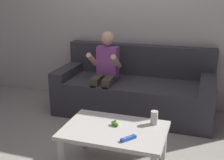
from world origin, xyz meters
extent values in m
cube|color=beige|center=(0.00, 1.67, 1.25)|extent=(4.48, 0.05, 2.50)
cube|color=#38383D|center=(0.17, 1.23, 0.22)|extent=(1.95, 0.80, 0.44)
cube|color=#38383D|center=(0.17, 1.55, 0.64)|extent=(1.95, 0.16, 0.40)
cube|color=#38383D|center=(-0.71, 1.23, 0.50)|extent=(0.18, 0.80, 0.12)
cube|color=#38383D|center=(1.06, 1.23, 0.50)|extent=(0.18, 0.80, 0.12)
cylinder|color=#4C4238|center=(-0.23, 0.87, 0.22)|extent=(0.08, 0.08, 0.44)
cylinder|color=#4C4238|center=(-0.08, 0.87, 0.22)|extent=(0.08, 0.08, 0.44)
cube|color=#4C4238|center=(-0.23, 1.03, 0.48)|extent=(0.10, 0.32, 0.10)
cube|color=#4C4238|center=(-0.08, 1.03, 0.48)|extent=(0.10, 0.32, 0.10)
cube|color=#994C9E|center=(-0.15, 1.19, 0.67)|extent=(0.25, 0.15, 0.39)
cylinder|color=#DBAA87|center=(-0.30, 1.05, 0.72)|extent=(0.06, 0.28, 0.22)
cylinder|color=#DBAA87|center=(0.00, 1.05, 0.72)|extent=(0.06, 0.28, 0.22)
sphere|color=#DBAA87|center=(-0.15, 1.19, 0.97)|extent=(0.17, 0.17, 0.17)
cube|color=beige|center=(0.31, 0.00, 0.38)|extent=(0.89, 0.60, 0.04)
cylinder|color=beige|center=(-0.08, -0.25, 0.18)|extent=(0.06, 0.06, 0.36)
cylinder|color=beige|center=(-0.08, 0.25, 0.18)|extent=(0.06, 0.06, 0.36)
cylinder|color=beige|center=(0.70, 0.25, 0.18)|extent=(0.06, 0.06, 0.36)
cube|color=blue|center=(0.47, -0.15, 0.41)|extent=(0.11, 0.13, 0.02)
cylinder|color=#99999E|center=(0.45, -0.18, 0.42)|extent=(0.02, 0.02, 0.00)
cylinder|color=silver|center=(0.47, -0.16, 0.42)|extent=(0.01, 0.01, 0.00)
cylinder|color=silver|center=(0.48, -0.14, 0.42)|extent=(0.01, 0.01, 0.00)
ellipsoid|color=#72C638|center=(0.30, 0.06, 0.41)|extent=(0.10, 0.08, 0.04)
cylinder|color=#4C4C51|center=(0.30, 0.06, 0.44)|extent=(0.02, 0.02, 0.01)
cylinder|color=silver|center=(0.62, 0.19, 0.45)|extent=(0.07, 0.07, 0.12)
camera|label=1|loc=(0.99, -2.18, 1.55)|focal=46.98mm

